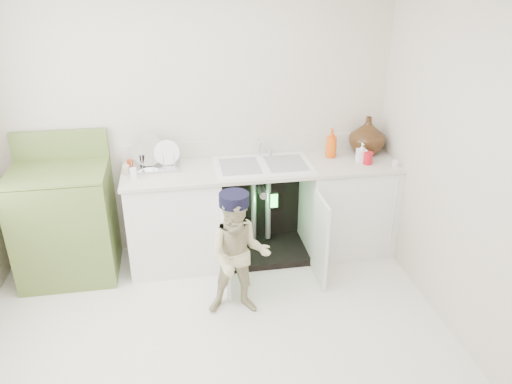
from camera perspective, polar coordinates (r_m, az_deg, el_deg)
ground at (r=3.79m, az=-4.39°, el=-17.27°), size 3.50×3.50×0.00m
room_shell at (r=3.09m, az=-5.15°, el=0.09°), size 6.00×5.50×1.26m
counter_run at (r=4.58m, az=1.20°, el=-1.75°), size 2.44×1.02×1.25m
avocado_stove at (r=4.57m, az=-20.92°, el=-3.18°), size 0.79×0.65×1.23m
repair_worker at (r=3.80m, az=-2.00°, el=-7.23°), size 0.67×0.69×1.02m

